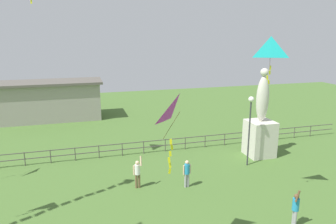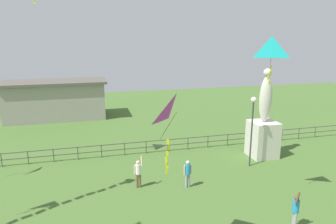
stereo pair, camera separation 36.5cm
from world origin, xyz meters
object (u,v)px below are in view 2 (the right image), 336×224
Objects in this scene: lamppost at (253,117)px; person_4 at (138,172)px; person_3 at (188,172)px; kite_3 at (176,115)px; person_1 at (295,209)px; kite_2 at (271,49)px; statue_monument at (263,130)px.

lamppost is 8.06m from person_4.
person_3 is 7.87m from kite_3.
kite_3 is at bearing -86.91° from person_4.
person_3 is (-3.40, 4.94, -0.02)m from person_1.
person_4 is at bearing 137.34° from person_1.
person_4 is at bearing 149.87° from kite_2.
person_3 is 2.79m from person_4.
person_4 is at bearing -171.56° from lamppost.
person_1 is 7.58m from kite_3.
person_1 is 0.87× the size of kite_2.
person_1 is at bearing -55.46° from person_3.
person_1 is 1.17× the size of person_3.
kite_3 reaches higher than statue_monument.
kite_3 is at bearing -134.05° from lamppost.
lamppost is 5.77m from person_3.
statue_monument reaches higher than person_3.
kite_3 reaches higher than lamppost.
lamppost is at bearing 45.95° from kite_3.
person_1 is at bearing -102.54° from lamppost.
person_3 is at bearing -159.69° from lamppost.
kite_3 is (-8.97, -8.88, 3.87)m from statue_monument.
person_1 is at bearing -42.66° from person_4.
lamppost reaches higher than person_1.
kite_2 is (-3.58, -5.83, 5.90)m from statue_monument.
person_1 is at bearing 7.44° from kite_3.
kite_2 is at bearing -41.09° from person_3.
lamppost is 1.61× the size of kite_3.
lamppost reaches higher than person_4.
kite_2 is at bearing -112.82° from lamppost.
person_3 is at bearing 138.91° from kite_2.
statue_monument is 2.61m from lamppost.
person_1 is (-1.50, -6.76, -2.42)m from lamppost.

